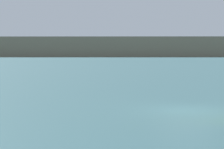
% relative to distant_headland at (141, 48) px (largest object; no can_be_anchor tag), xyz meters
% --- Properties ---
extents(ground_plane, '(4000.00, 4000.00, 0.00)m').
position_rel_distant_headland_xyz_m(ground_plane, '(-81.89, -1021.96, -24.43)').
color(ground_plane, '#386066').
extents(distant_headland, '(1115.45, 358.89, 48.86)m').
position_rel_distant_headland_xyz_m(distant_headland, '(0.00, 0.00, 0.00)').
color(distant_headland, '#756B56').
rests_on(distant_headland, ground_plane).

